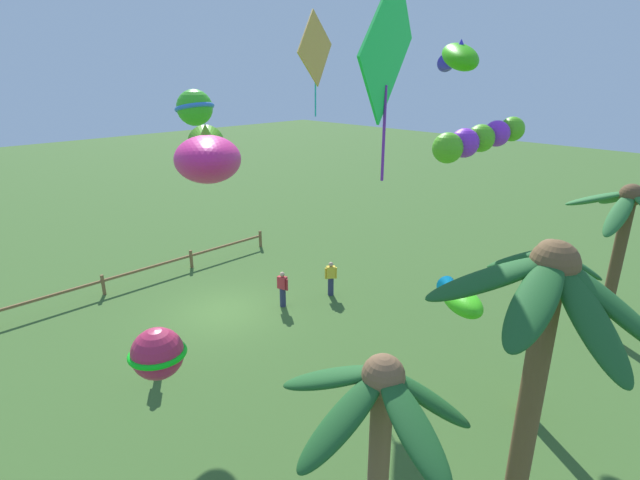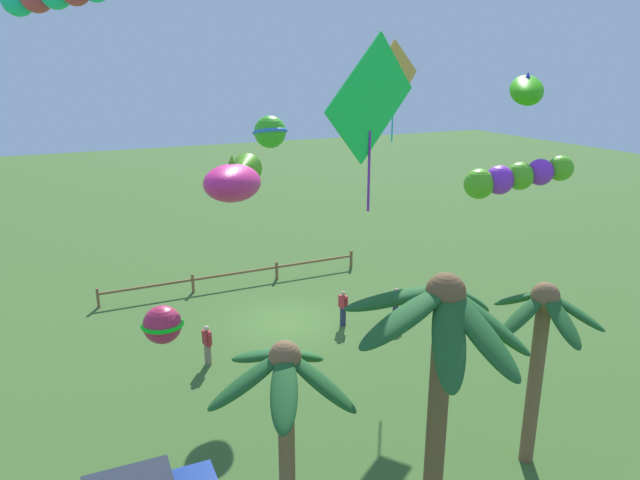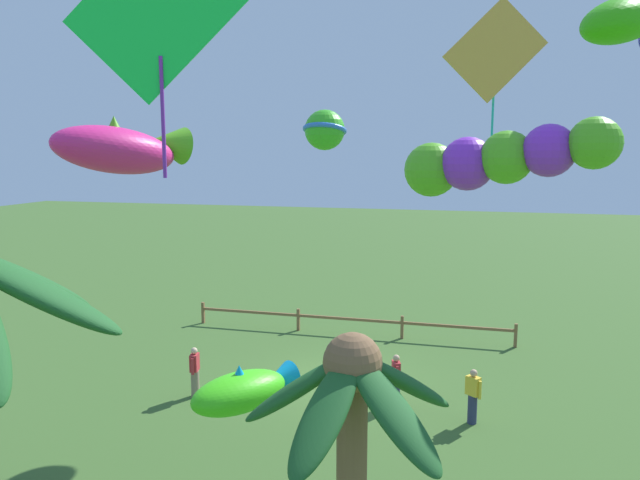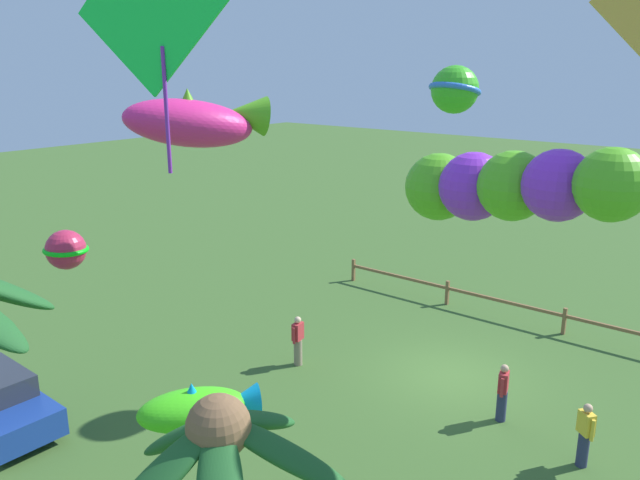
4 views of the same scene
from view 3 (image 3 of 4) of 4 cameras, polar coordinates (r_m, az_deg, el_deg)
ground_plane at (r=20.45m, az=1.63°, el=-13.43°), size 120.00×120.00×0.00m
palm_tree_0 at (r=7.95m, az=3.17°, el=-18.98°), size 2.87×3.25×5.43m
rail_fence at (r=25.17m, az=2.81°, el=-7.71°), size 13.48×0.12×0.95m
spectator_0 at (r=17.82m, az=14.47°, el=-14.30°), size 0.46×0.41×1.59m
spectator_1 at (r=19.43m, az=-11.94°, el=-12.26°), size 0.29×0.54×1.59m
spectator_2 at (r=18.55m, az=7.30°, el=-13.16°), size 0.32×0.53×1.59m
kite_tube_0 at (r=10.25m, az=16.59°, el=7.46°), size 3.34×1.72×1.31m
kite_ball_1 at (r=19.19m, az=0.45°, el=10.53°), size 1.51×1.51×1.28m
kite_diamond_2 at (r=17.88m, az=16.50°, el=16.95°), size 2.84×1.02×4.14m
kite_fish_3 at (r=14.83m, az=-18.40°, el=8.34°), size 2.87×3.55×1.52m
kite_fish_5 at (r=12.98m, az=27.42°, el=18.10°), size 2.38×2.66×1.41m
kite_fish_7 at (r=9.69m, az=-7.17°, el=-14.10°), size 1.64×1.92×0.75m
kite_diamond_8 at (r=11.14m, az=-15.23°, el=20.36°), size 3.06×1.07×4.47m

